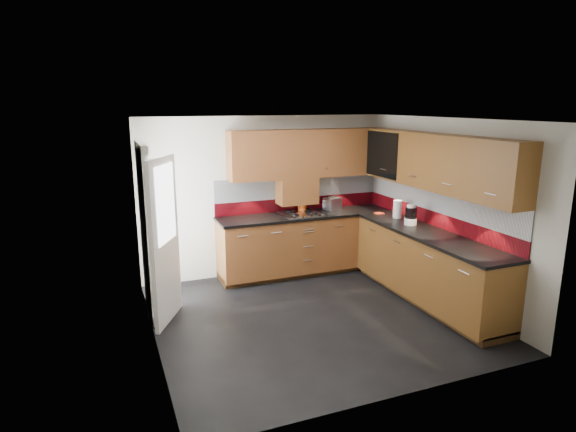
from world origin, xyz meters
name	(u,v)px	position (x,y,z in m)	size (l,w,h in m)	color
room	(315,198)	(0.00, 0.00, 1.50)	(4.00, 3.80, 2.64)	black
base_cabinets	(361,256)	(1.07, 0.72, 0.44)	(2.70, 3.20, 0.95)	brown
countertop	(362,224)	(1.05, 0.70, 0.92)	(2.72, 3.22, 0.04)	black
backsplash	(368,200)	(1.28, 0.93, 1.21)	(2.70, 3.20, 0.54)	#650811
upper_cabinets	(372,158)	(1.23, 0.78, 1.84)	(2.50, 3.20, 0.72)	brown
extractor_hood	(297,191)	(0.45, 1.64, 1.28)	(0.60, 0.33, 0.40)	brown
glass_cabinet	(390,152)	(1.71, 1.07, 1.87)	(0.32, 0.80, 0.66)	black
back_door	(154,235)	(-1.78, 0.75, 1.03)	(0.42, 1.19, 2.04)	white
gas_hob	(301,214)	(0.45, 1.47, 0.95)	(0.58, 0.51, 0.05)	silver
utensil_pot	(302,205)	(0.54, 1.64, 1.04)	(0.13, 0.13, 0.47)	orange
toaster	(332,204)	(1.05, 1.62, 1.04)	(0.32, 0.27, 0.20)	silver
food_processor	(411,215)	(1.62, 0.35, 1.07)	(0.17, 0.17, 0.28)	white
paper_towel	(397,209)	(1.68, 0.76, 1.07)	(0.12, 0.12, 0.26)	white
orange_cloth	(379,213)	(1.57, 1.08, 0.95)	(0.13, 0.11, 0.01)	red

